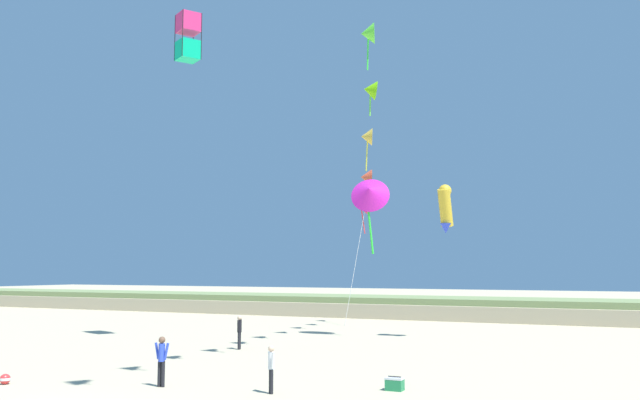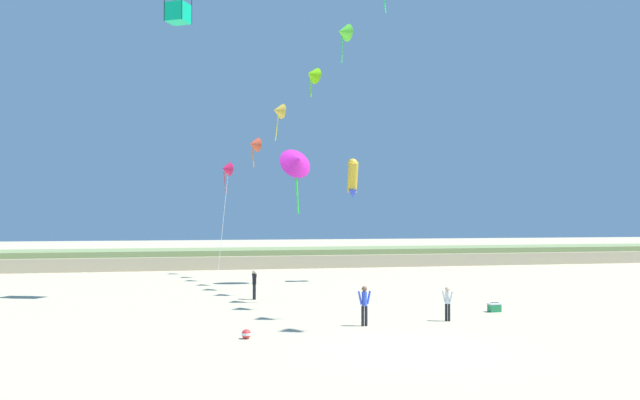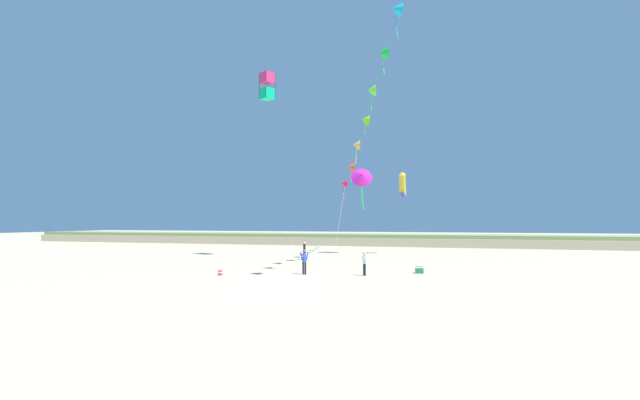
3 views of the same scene
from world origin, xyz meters
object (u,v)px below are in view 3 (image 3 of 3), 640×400
object	(u,v)px
person_near_left	(304,249)
person_mid_center	(364,262)
large_kite_low_lead	(362,176)
beach_ball	(220,272)
person_near_right	(304,260)
large_kite_mid_trail	(402,184)
beach_cooler	(419,270)
large_kite_high_solo	(267,86)

from	to	relation	value
person_near_left	person_mid_center	distance (m)	12.28
large_kite_low_lead	beach_ball	bearing A→B (deg)	-106.15
large_kite_low_lead	person_near_right	bearing A→B (deg)	-91.93
person_near_right	large_kite_mid_trail	bearing A→B (deg)	75.79
person_near_left	large_kite_mid_trail	bearing A→B (deg)	47.32
beach_cooler	person_near_left	bearing A→B (deg)	144.75
large_kite_mid_trail	beach_cooler	size ratio (longest dim) A/B	4.90
person_near_left	beach_ball	xyz separation A→B (m)	(-1.87, -12.24, -0.79)
person_near_left	large_kite_low_lead	bearing A→B (deg)	63.40
person_near_right	person_mid_center	distance (m)	4.03
person_mid_center	large_kite_low_lead	world-z (taller)	large_kite_low_lead
person_mid_center	beach_ball	xyz separation A→B (m)	(-9.22, -2.40, -0.70)
person_near_left	large_kite_high_solo	size ratio (longest dim) A/B	0.62
large_kite_high_solo	beach_cooler	world-z (taller)	large_kite_high_solo
person_near_right	beach_ball	size ratio (longest dim) A/B	4.66
beach_cooler	large_kite_low_lead	bearing A→B (deg)	113.62
person_near_right	large_kite_low_lead	world-z (taller)	large_kite_low_lead
person_near_right	person_mid_center	xyz separation A→B (m)	(4.00, 0.50, -0.09)
large_kite_low_lead	beach_cooler	size ratio (longest dim) A/B	8.43
person_near_right	person_mid_center	world-z (taller)	person_near_right
large_kite_low_lead	large_kite_mid_trail	world-z (taller)	large_kite_low_lead
person_mid_center	large_kite_low_lead	xyz separation A→B (m)	(-3.38, 17.77, 7.63)
person_near_right	beach_cooler	size ratio (longest dim) A/B	2.92
person_near_right	beach_ball	xyz separation A→B (m)	(-5.23, -1.90, -0.79)
person_mid_center	large_kite_low_lead	distance (m)	19.63
person_near_left	large_kite_high_solo	bearing A→B (deg)	166.52
person_near_right	large_kite_mid_trail	world-z (taller)	large_kite_mid_trail
large_kite_low_lead	large_kite_high_solo	distance (m)	13.70
person_mid_center	large_kite_high_solo	distance (m)	22.65
person_mid_center	large_kite_high_solo	xyz separation A→B (m)	(-11.61, 10.86, 16.13)
person_mid_center	large_kite_mid_trail	size ratio (longest dim) A/B	0.54
person_near_right	large_kite_low_lead	size ratio (longest dim) A/B	0.35
person_mid_center	person_near_right	bearing A→B (deg)	-172.83
beach_ball	person_mid_center	bearing A→B (deg)	14.60
large_kite_high_solo	beach_ball	bearing A→B (deg)	-79.79
large_kite_low_lead	beach_ball	distance (m)	22.59
beach_cooler	beach_ball	bearing A→B (deg)	-159.86
beach_cooler	beach_ball	world-z (taller)	beach_cooler
person_near_left	beach_cooler	size ratio (longest dim) A/B	2.89
person_near_right	large_kite_low_lead	distance (m)	19.77
person_near_left	large_kite_high_solo	xyz separation A→B (m)	(-4.26, 1.02, 16.05)
beach_ball	large_kite_mid_trail	bearing A→B (deg)	64.48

